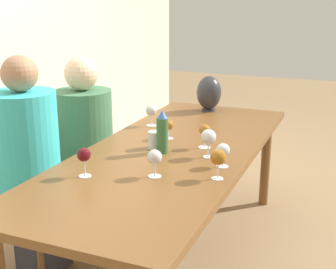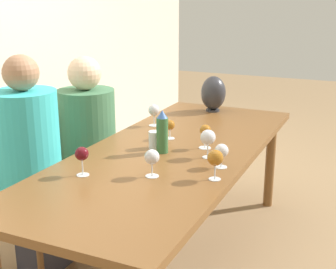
# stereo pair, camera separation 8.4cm
# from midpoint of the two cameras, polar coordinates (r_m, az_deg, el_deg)

# --- Properties ---
(ground_plane) EXTENTS (14.00, 14.00, 0.00)m
(ground_plane) POSITION_cam_midpoint_polar(r_m,az_deg,el_deg) (2.97, 1.21, -15.20)
(ground_plane) COLOR #937551
(dining_table) EXTENTS (2.29, 0.90, 0.73)m
(dining_table) POSITION_cam_midpoint_polar(r_m,az_deg,el_deg) (2.69, 1.30, -3.24)
(dining_table) COLOR brown
(dining_table) RESTS_ON ground_plane
(water_bottle) EXTENTS (0.07, 0.07, 0.24)m
(water_bottle) POSITION_cam_midpoint_polar(r_m,az_deg,el_deg) (2.57, 0.22, 0.29)
(water_bottle) COLOR #336638
(water_bottle) RESTS_ON dining_table
(water_tumbler) EXTENTS (0.07, 0.07, 0.10)m
(water_tumbler) POSITION_cam_midpoint_polar(r_m,az_deg,el_deg) (2.67, -0.73, -0.64)
(water_tumbler) COLOR silver
(water_tumbler) RESTS_ON dining_table
(vase) EXTENTS (0.19, 0.19, 0.27)m
(vase) POSITION_cam_midpoint_polar(r_m,az_deg,el_deg) (3.53, 6.22, 5.03)
(vase) COLOR #2D2D33
(vase) RESTS_ON dining_table
(wine_glass_0) EXTENTS (0.06, 0.06, 0.12)m
(wine_glass_0) POSITION_cam_midpoint_polar(r_m,az_deg,el_deg) (2.83, 1.07, 1.09)
(wine_glass_0) COLOR silver
(wine_glass_0) RESTS_ON dining_table
(wine_glass_1) EXTENTS (0.08, 0.08, 0.15)m
(wine_glass_1) POSITION_cam_midpoint_polar(r_m,az_deg,el_deg) (3.12, -0.95, 2.92)
(wine_glass_1) COLOR silver
(wine_glass_1) RESTS_ON dining_table
(wine_glass_2) EXTENTS (0.07, 0.07, 0.12)m
(wine_glass_2) POSITION_cam_midpoint_polar(r_m,az_deg,el_deg) (2.38, 7.55, -2.05)
(wine_glass_2) COLOR silver
(wine_glass_2) RESTS_ON dining_table
(wine_glass_3) EXTENTS (0.08, 0.08, 0.15)m
(wine_glass_3) POSITION_cam_midpoint_polar(r_m,az_deg,el_deg) (2.21, 6.87, -2.91)
(wine_glass_3) COLOR silver
(wine_glass_3) RESTS_ON dining_table
(wine_glass_4) EXTENTS (0.08, 0.08, 0.16)m
(wine_glass_4) POSITION_cam_midpoint_polar(r_m,az_deg,el_deg) (2.51, 5.85, -0.39)
(wine_glass_4) COLOR silver
(wine_glass_4) RESTS_ON dining_table
(wine_glass_5) EXTENTS (0.07, 0.07, 0.14)m
(wine_glass_5) POSITION_cam_midpoint_polar(r_m,az_deg,el_deg) (2.66, 5.46, 0.40)
(wine_glass_5) COLOR silver
(wine_glass_5) RESTS_ON dining_table
(wine_glass_6) EXTENTS (0.07, 0.07, 0.14)m
(wine_glass_6) POSITION_cam_midpoint_polar(r_m,az_deg,el_deg) (2.28, -9.43, -2.44)
(wine_glass_6) COLOR silver
(wine_glass_6) RESTS_ON dining_table
(wine_glass_7) EXTENTS (0.07, 0.07, 0.14)m
(wine_glass_7) POSITION_cam_midpoint_polar(r_m,az_deg,el_deg) (2.24, -0.90, -2.84)
(wine_glass_7) COLOR silver
(wine_glass_7) RESTS_ON dining_table
(chair_near) EXTENTS (0.44, 0.44, 0.86)m
(chair_near) POSITION_cam_midpoint_polar(r_m,az_deg,el_deg) (2.84, -16.47, -6.69)
(chair_near) COLOR brown
(chair_near) RESTS_ON ground_plane
(chair_far) EXTENTS (0.44, 0.44, 0.86)m
(chair_far) POSITION_cam_midpoint_polar(r_m,az_deg,el_deg) (3.27, -9.83, -3.14)
(chair_far) COLOR brown
(chair_far) RESTS_ON ground_plane
(person_near) EXTENTS (0.36, 0.36, 1.27)m
(person_near) POSITION_cam_midpoint_polar(r_m,az_deg,el_deg) (2.72, -15.55, -3.14)
(person_near) COLOR #2D2D38
(person_near) RESTS_ON ground_plane
(person_far) EXTENTS (0.38, 0.38, 1.19)m
(person_far) POSITION_cam_midpoint_polar(r_m,az_deg,el_deg) (3.18, -8.76, -0.68)
(person_far) COLOR #2D2D38
(person_far) RESTS_ON ground_plane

